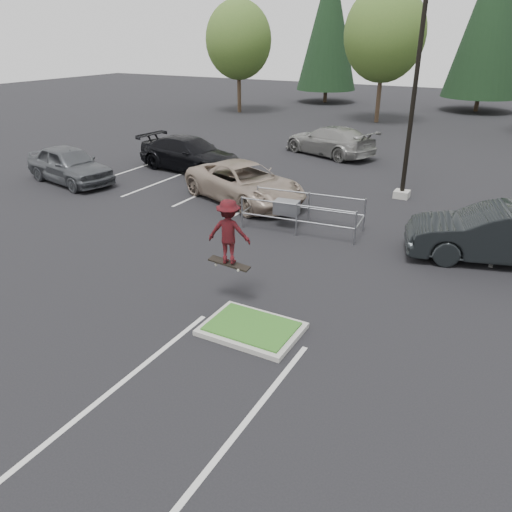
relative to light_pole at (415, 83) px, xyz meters
The scene contains 15 objects.
ground 12.85m from the light_pole, 92.39° to the right, with size 120.00×120.00×0.00m, color black.
grass_median 12.82m from the light_pole, 92.39° to the right, with size 2.20×1.60×0.16m.
stall_lines 7.74m from the light_pole, 107.24° to the right, with size 22.62×17.60×0.01m.
light_pole is the anchor object (origin of this frame).
decid_a 25.86m from the light_pole, 135.75° to the left, with size 5.44×5.44×8.91m.
decid_b 19.70m from the light_pole, 109.35° to the left, with size 5.89×5.89×9.64m.
conif_a 31.63m from the light_pole, 117.38° to the left, with size 5.72×5.72×13.00m.
conif_b 28.69m from the light_pole, 91.01° to the left, with size 6.38×6.38×14.50m.
cart_corral 7.14m from the light_pole, 115.78° to the right, with size 4.20×1.87×1.15m.
skateboarder 11.44m from the light_pole, 98.79° to the right, with size 1.18×0.86×1.76m.
car_l_tan 7.62m from the light_pole, 147.81° to the right, with size 2.58×5.60×1.56m, color gray.
car_l_black 11.16m from the light_pole, behind, with size 2.29×5.63×1.63m, color black.
car_l_grey 15.33m from the light_pole, 160.35° to the right, with size 1.96×4.87×1.66m, color #4A4D52.
car_r_charc 7.40m from the light_pole, 51.34° to the right, with size 1.82×5.21×1.72m, color black.
car_far_silver 8.98m from the light_pole, 132.39° to the left, with size 2.26×5.55×1.61m, color gray.
Camera 1 is at (4.82, -8.58, 6.34)m, focal length 35.00 mm.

